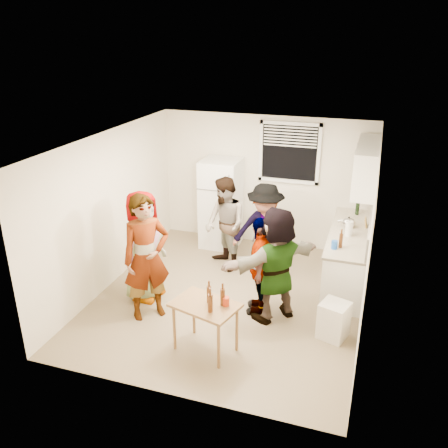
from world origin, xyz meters
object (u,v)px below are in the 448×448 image
(beer_bottle_counter, at_px, (340,247))
(beer_bottle_table, at_px, (210,311))
(guest_grey, at_px, (147,296))
(trash_bin, at_px, (334,321))
(serving_table, at_px, (206,349))
(guest_orange, at_px, (274,316))
(wine_bottle, at_px, (357,214))
(kettle, at_px, (348,227))
(guest_back_right, at_px, (263,276))
(guest_black, at_px, (259,310))
(guest_stripe, at_px, (150,314))
(red_cup, at_px, (226,305))
(guest_back_left, at_px, (225,267))
(blue_cup, at_px, (334,249))
(refrigerator, at_px, (221,203))

(beer_bottle_counter, relative_size, beer_bottle_table, 0.90)
(guest_grey, bearing_deg, beer_bottle_counter, -66.60)
(trash_bin, height_order, serving_table, trash_bin)
(guest_grey, relative_size, guest_orange, 1.02)
(wine_bottle, relative_size, guest_grey, 0.15)
(kettle, height_order, serving_table, kettle)
(serving_table, xyz_separation_m, guest_back_right, (0.24, 2.19, 0.00))
(guest_black, bearing_deg, guest_back_right, -178.85)
(guest_stripe, xyz_separation_m, guest_back_right, (1.32, 1.66, 0.00))
(beer_bottle_table, height_order, red_cup, beer_bottle_table)
(wine_bottle, bearing_deg, kettle, -98.60)
(guest_grey, xyz_separation_m, guest_back_right, (1.61, 1.20, 0.00))
(kettle, bearing_deg, guest_grey, -139.25)
(guest_grey, distance_m, guest_back_right, 2.01)
(beer_bottle_counter, distance_m, guest_back_left, 2.22)
(guest_back_right, height_order, guest_orange, guest_back_right)
(blue_cup, xyz_separation_m, guest_grey, (-2.78, -0.75, -0.90))
(blue_cup, distance_m, beer_bottle_table, 2.28)
(blue_cup, bearing_deg, kettle, 81.64)
(serving_table, relative_size, guest_back_left, 0.50)
(trash_bin, bearing_deg, beer_bottle_table, -146.74)
(kettle, relative_size, red_cup, 2.08)
(refrigerator, bearing_deg, kettle, -13.57)
(kettle, distance_m, blue_cup, 0.91)
(serving_table, bearing_deg, beer_bottle_counter, 50.46)
(blue_cup, distance_m, serving_table, 2.41)
(refrigerator, bearing_deg, blue_cup, -33.05)
(serving_table, bearing_deg, guest_orange, 56.52)
(kettle, relative_size, guest_back_left, 0.15)
(guest_grey, bearing_deg, guest_back_left, -26.67)
(guest_back_right, bearing_deg, guest_back_left, 170.83)
(serving_table, xyz_separation_m, beer_bottle_table, (0.12, -0.14, 0.70))
(red_cup, bearing_deg, refrigerator, 109.48)
(guest_black, bearing_deg, guest_orange, 60.18)
(kettle, height_order, beer_bottle_table, kettle)
(beer_bottle_counter, xyz_separation_m, guest_stripe, (-2.57, -1.28, -0.90))
(wine_bottle, height_order, trash_bin, wine_bottle)
(blue_cup, bearing_deg, wine_bottle, 81.54)
(serving_table, relative_size, guest_back_right, 0.50)
(serving_table, bearing_deg, red_cup, 11.26)
(refrigerator, xyz_separation_m, red_cup, (1.12, -3.16, -0.15))
(trash_bin, bearing_deg, guest_orange, 164.94)
(refrigerator, height_order, guest_orange, refrigerator)
(beer_bottle_counter, bearing_deg, guest_black, -147.63)
(beer_bottle_counter, xyz_separation_m, guest_back_left, (-1.97, 0.49, -0.90))
(guest_back_left, height_order, guest_back_right, guest_back_left)
(kettle, height_order, guest_black, kettle)
(blue_cup, height_order, guest_orange, blue_cup)
(beer_bottle_counter, height_order, guest_stripe, beer_bottle_counter)
(beer_bottle_counter, relative_size, blue_cup, 1.70)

